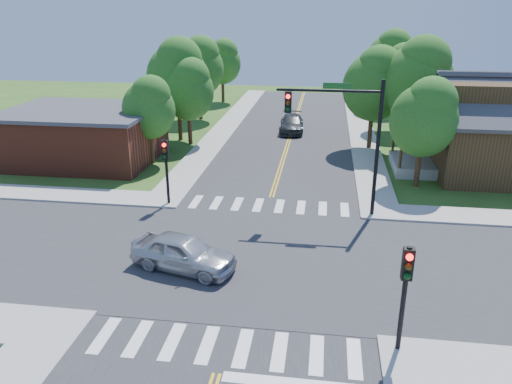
# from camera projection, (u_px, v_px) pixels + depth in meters

# --- Properties ---
(ground) EXTENTS (100.00, 100.00, 0.00)m
(ground) POSITION_uv_depth(u_px,v_px,m) (253.00, 259.00, 22.19)
(ground) COLOR #2E531A
(ground) RESTS_ON ground
(road_ns) EXTENTS (10.00, 90.00, 0.04)m
(road_ns) POSITION_uv_depth(u_px,v_px,m) (253.00, 258.00, 22.18)
(road_ns) COLOR #2D2D30
(road_ns) RESTS_ON ground
(road_ew) EXTENTS (90.00, 10.00, 0.04)m
(road_ew) POSITION_uv_depth(u_px,v_px,m) (253.00, 258.00, 22.18)
(road_ew) COLOR #2D2D30
(road_ew) RESTS_ON ground
(intersection_patch) EXTENTS (10.20, 10.20, 0.06)m
(intersection_patch) POSITION_uv_depth(u_px,v_px,m) (253.00, 259.00, 22.19)
(intersection_patch) COLOR #2D2D30
(intersection_patch) RESTS_ON ground
(sidewalk_ne) EXTENTS (40.00, 40.00, 0.14)m
(sidewalk_ne) POSITION_uv_depth(u_px,v_px,m) (510.00, 166.00, 34.74)
(sidewalk_ne) COLOR #9E9B93
(sidewalk_ne) RESTS_ON ground
(sidewalk_nw) EXTENTS (40.00, 40.00, 0.14)m
(sidewalk_nw) POSITION_uv_depth(u_px,v_px,m) (82.00, 148.00, 38.89)
(sidewalk_nw) COLOR #9E9B93
(sidewalk_nw) RESTS_ON ground
(crosswalk_north) EXTENTS (8.85, 2.00, 0.01)m
(crosswalk_north) POSITION_uv_depth(u_px,v_px,m) (269.00, 205.00, 27.91)
(crosswalk_north) COLOR white
(crosswalk_north) RESTS_ON ground
(crosswalk_south) EXTENTS (8.85, 2.00, 0.01)m
(crosswalk_south) POSITION_uv_depth(u_px,v_px,m) (225.00, 346.00, 16.43)
(crosswalk_south) COLOR white
(crosswalk_south) RESTS_ON ground
(centerline) EXTENTS (0.30, 90.00, 0.01)m
(centerline) POSITION_uv_depth(u_px,v_px,m) (253.00, 258.00, 22.17)
(centerline) COLOR yellow
(centerline) RESTS_ON ground
(signal_mast_ne) EXTENTS (5.30, 0.42, 7.20)m
(signal_mast_ne) POSITION_uv_depth(u_px,v_px,m) (345.00, 126.00, 25.14)
(signal_mast_ne) COLOR black
(signal_mast_ne) RESTS_ON ground
(signal_pole_se) EXTENTS (0.34, 0.42, 3.80)m
(signal_pole_se) POSITION_uv_depth(u_px,v_px,m) (406.00, 280.00, 15.30)
(signal_pole_se) COLOR black
(signal_pole_se) RESTS_ON ground
(signal_pole_nw) EXTENTS (0.34, 0.42, 3.80)m
(signal_pole_nw) POSITION_uv_depth(u_px,v_px,m) (166.00, 160.00, 27.15)
(signal_pole_nw) COLOR black
(signal_pole_nw) RESTS_ON ground
(building_nw) EXTENTS (10.40, 8.40, 3.73)m
(building_nw) POSITION_uv_depth(u_px,v_px,m) (83.00, 135.00, 35.61)
(building_nw) COLOR brown
(building_nw) RESTS_ON ground
(tree_e_a) EXTENTS (3.99, 3.79, 6.78)m
(tree_e_a) POSITION_uv_depth(u_px,v_px,m) (426.00, 116.00, 29.42)
(tree_e_a) COLOR #382314
(tree_e_a) RESTS_ON ground
(tree_e_b) EXTENTS (5.12, 4.86, 8.70)m
(tree_e_b) POSITION_uv_depth(u_px,v_px,m) (419.00, 78.00, 35.58)
(tree_e_b) COLOR #382314
(tree_e_b) RESTS_ON ground
(tree_e_c) EXTENTS (4.49, 4.27, 7.64)m
(tree_e_c) POSITION_uv_depth(u_px,v_px,m) (401.00, 74.00, 42.85)
(tree_e_c) COLOR #382314
(tree_e_c) RESTS_ON ground
(tree_e_d) EXTENTS (4.93, 4.68, 8.38)m
(tree_e_d) POSITION_uv_depth(u_px,v_px,m) (391.00, 57.00, 51.17)
(tree_e_d) COLOR #382314
(tree_e_d) RESTS_ON ground
(tree_w_a) EXTENTS (3.66, 3.47, 6.22)m
(tree_w_a) POSITION_uv_depth(u_px,v_px,m) (149.00, 106.00, 34.09)
(tree_w_a) COLOR #382314
(tree_w_a) RESTS_ON ground
(tree_w_b) EXTENTS (4.91, 4.67, 8.35)m
(tree_w_b) POSITION_uv_depth(u_px,v_px,m) (178.00, 73.00, 39.62)
(tree_w_b) COLOR #382314
(tree_w_b) RESTS_ON ground
(tree_w_c) EXTENTS (4.69, 4.46, 7.98)m
(tree_w_c) POSITION_uv_depth(u_px,v_px,m) (200.00, 65.00, 47.22)
(tree_w_c) COLOR #382314
(tree_w_c) RESTS_ON ground
(tree_w_d) EXTENTS (4.20, 3.99, 7.14)m
(tree_w_d) POSITION_uv_depth(u_px,v_px,m) (223.00, 60.00, 56.11)
(tree_w_d) COLOR #382314
(tree_w_d) RESTS_ON ground
(tree_house) EXTENTS (4.65, 4.41, 7.90)m
(tree_house) POSITION_uv_depth(u_px,v_px,m) (375.00, 82.00, 37.11)
(tree_house) COLOR #382314
(tree_house) RESTS_ON ground
(tree_bldg) EXTENTS (4.05, 3.85, 6.89)m
(tree_bldg) POSITION_uv_depth(u_px,v_px,m) (189.00, 88.00, 38.74)
(tree_bldg) COLOR #382314
(tree_bldg) RESTS_ON ground
(car_silver) EXTENTS (4.15, 5.48, 1.55)m
(car_silver) POSITION_uv_depth(u_px,v_px,m) (183.00, 253.00, 21.00)
(car_silver) COLOR silver
(car_silver) RESTS_ON ground
(car_dgrey) EXTENTS (2.55, 5.19, 1.45)m
(car_dgrey) POSITION_uv_depth(u_px,v_px,m) (292.00, 124.00, 43.88)
(car_dgrey) COLOR #313436
(car_dgrey) RESTS_ON ground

